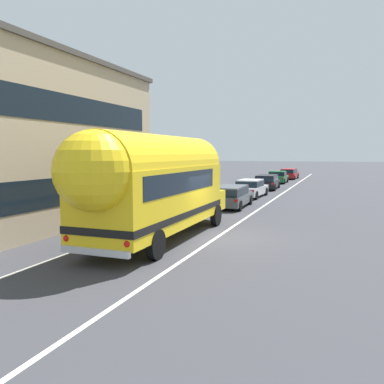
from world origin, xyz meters
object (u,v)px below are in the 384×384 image
object	(u,v)px
car_third	(267,181)
car_fifth	(289,173)
painted_bus	(154,182)
car_fourth	(278,177)
car_second	(250,188)
car_lead	(231,195)

from	to	relation	value
car_third	car_fifth	bearing A→B (deg)	89.73
painted_bus	car_fourth	xyz separation A→B (m)	(-0.19, 31.96, -1.58)
painted_bus	car_fourth	bearing A→B (deg)	90.33
car_second	car_third	bearing A→B (deg)	89.57
car_second	car_fourth	xyz separation A→B (m)	(-0.22, 15.25, -0.02)
car_second	car_fourth	distance (m)	15.25
painted_bus	car_third	distance (m)	23.79
car_fifth	painted_bus	bearing A→B (deg)	-90.23
car_fourth	car_fifth	bearing A→B (deg)	87.39
car_lead	car_third	xyz separation A→B (m)	(-0.10, 13.31, -0.01)
car_third	car_fourth	size ratio (longest dim) A/B	1.14
car_lead	car_second	bearing A→B (deg)	91.43
painted_bus	car_fifth	xyz separation A→B (m)	(0.16, 39.57, -1.51)
car_lead	car_fifth	distance (m)	29.14
painted_bus	car_fifth	world-z (taller)	painted_bus
car_second	car_fifth	size ratio (longest dim) A/B	1.01
car_fourth	painted_bus	bearing A→B (deg)	-89.67
painted_bus	car_fifth	bearing A→B (deg)	89.77
car_fifth	car_lead	bearing A→B (deg)	-89.94
car_lead	car_third	bearing A→B (deg)	90.45
car_lead	car_fifth	bearing A→B (deg)	90.06
car_second	car_third	distance (m)	7.03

